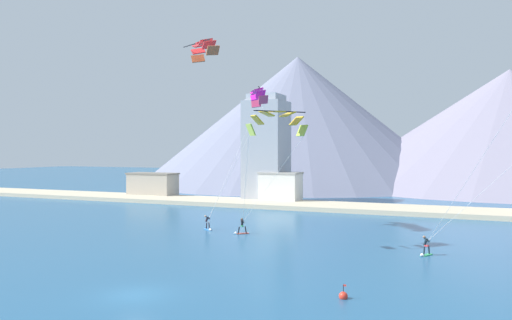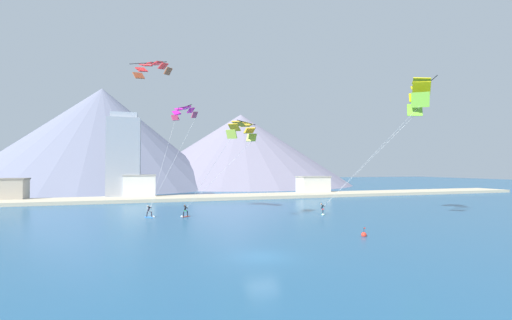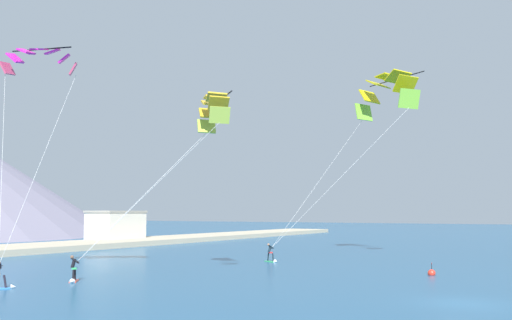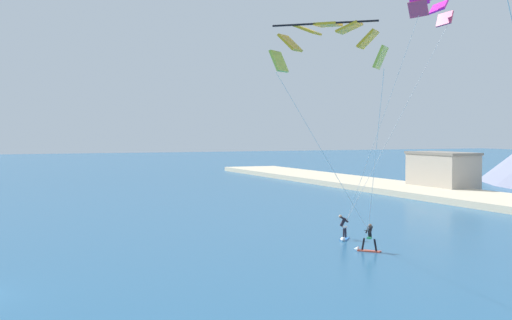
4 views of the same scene
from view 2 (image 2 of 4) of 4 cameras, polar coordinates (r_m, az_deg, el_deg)
name	(u,v)px [view 2 (image 2 of 4)]	position (r m, az deg, el deg)	size (l,w,h in m)	color
ground_plane	(263,257)	(27.77, 1.10, -15.84)	(400.00, 400.00, 0.00)	#23567F
kitesurfer_near_lead	(184,213)	(50.07, -11.85, -8.66)	(1.59, 1.42, 1.80)	#E54C33
kitesurfer_near_trail	(150,213)	(50.84, -17.21, -8.50)	(1.60, 1.41, 1.79)	#337FDB
kitesurfer_mid_center	(323,211)	(52.02, 11.06, -8.39)	(1.13, 1.74, 1.78)	#33B266
parafoil_kite_near_lead	(242,129)	(44.83, -2.33, 5.18)	(9.01, 8.95, 11.62)	#AAC742
parafoil_kite_near_trail	(183,112)	(54.74, -12.02, 7.84)	(6.91, 5.67, 15.22)	#C53F65
parafoil_kite_mid_center	(419,93)	(52.34, 25.52, 10.00)	(13.59, 12.17, 17.44)	#7CC538
parafoil_kite_distant_high_outer	(152,68)	(51.14, -16.95, 14.53)	(5.73, 5.11, 2.21)	#B45530
race_marker_buoy	(364,235)	(37.21, 17.54, -11.80)	(0.56, 0.56, 1.02)	red
shoreline_strip	(189,198)	(77.45, -11.07, -6.21)	(180.00, 10.00, 0.70)	beige
shore_building_harbour_front	(140,187)	(80.77, -18.81, -4.25)	(6.96, 4.59, 5.49)	silver
shore_building_promenade_mid	(0,190)	(85.70, -36.92, -4.08)	(9.68, 4.50, 4.90)	#A89E8E
shore_building_quay_east	(313,185)	(91.05, 9.48, -4.18)	(8.01, 5.31, 4.80)	silver
highrise_tower	(124,157)	(82.82, -21.13, 0.47)	(7.00, 7.00, 19.28)	#999EA8
mountain_peak_west_ridge	(102,138)	(134.80, -24.35, 3.40)	(87.48, 87.48, 35.61)	slate
mountain_peak_central_summit	(241,149)	(146.55, -2.55, 1.79)	(92.30, 92.30, 29.88)	gray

